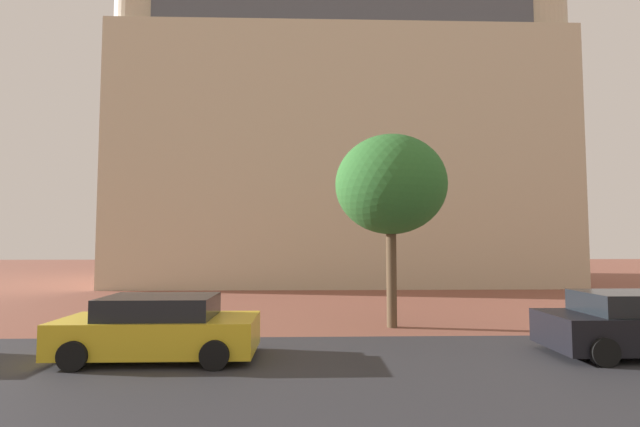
# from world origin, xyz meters

# --- Properties ---
(ground_plane) EXTENTS (120.00, 120.00, 0.00)m
(ground_plane) POSITION_xyz_m (0.00, 10.00, 0.00)
(ground_plane) COLOR brown
(street_asphalt_strip) EXTENTS (120.00, 8.29, 0.00)m
(street_asphalt_strip) POSITION_xyz_m (0.00, 9.05, 0.00)
(street_asphalt_strip) COLOR #2D2D33
(street_asphalt_strip) RESTS_ON ground_plane
(landmark_building) EXTENTS (28.64, 14.75, 36.02)m
(landmark_building) POSITION_xyz_m (1.53, 32.72, 9.87)
(landmark_building) COLOR beige
(landmark_building) RESTS_ON ground_plane
(car_yellow) EXTENTS (4.55, 2.11, 1.47)m
(car_yellow) POSITION_xyz_m (-4.04, 10.87, 0.71)
(car_yellow) COLOR gold
(car_yellow) RESTS_ON ground_plane
(car_black) EXTENTS (4.15, 2.10, 1.52)m
(car_black) POSITION_xyz_m (7.37, 10.87, 0.73)
(car_black) COLOR black
(car_black) RESTS_ON ground_plane
(tree_curb_far) EXTENTS (3.64, 3.64, 6.27)m
(tree_curb_far) POSITION_xyz_m (2.18, 14.56, 4.61)
(tree_curb_far) COLOR brown
(tree_curb_far) RESTS_ON ground_plane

